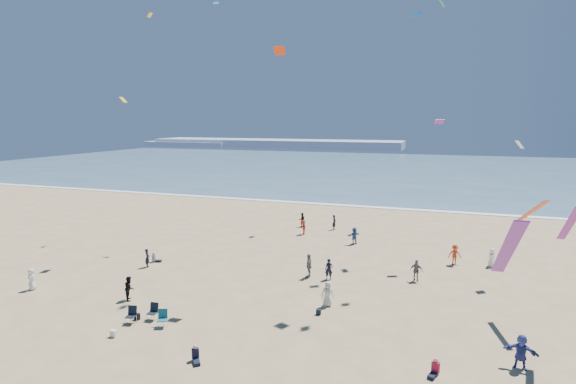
% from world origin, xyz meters
% --- Properties ---
extents(ocean, '(220.00, 100.00, 0.06)m').
position_xyz_m(ocean, '(0.00, 95.00, 0.03)').
color(ocean, '#476B84').
rests_on(ocean, ground).
extents(surf_line, '(220.00, 1.20, 0.08)m').
position_xyz_m(surf_line, '(0.00, 45.00, 0.04)').
color(surf_line, white).
rests_on(surf_line, ground).
extents(headland_far, '(110.00, 20.00, 3.20)m').
position_xyz_m(headland_far, '(-60.00, 170.00, 1.60)').
color(headland_far, '#7A8EA8').
rests_on(headland_far, ground).
extents(headland_near, '(40.00, 14.00, 2.00)m').
position_xyz_m(headland_near, '(-100.00, 165.00, 1.00)').
color(headland_near, '#7A8EA8').
rests_on(headland_near, ground).
extents(standing_flyers, '(31.90, 34.51, 1.83)m').
position_xyz_m(standing_flyers, '(2.88, 16.96, 0.81)').
color(standing_flyers, black).
rests_on(standing_flyers, ground).
extents(seated_group, '(23.49, 22.23, 0.84)m').
position_xyz_m(seated_group, '(0.75, 3.40, 0.42)').
color(seated_group, silver).
rests_on(seated_group, ground).
extents(chair_cluster, '(2.75, 1.48, 1.00)m').
position_xyz_m(chair_cluster, '(-5.69, 5.34, 0.50)').
color(chair_cluster, black).
rests_on(chair_cluster, ground).
extents(white_tote, '(0.35, 0.20, 0.40)m').
position_xyz_m(white_tote, '(-6.51, 3.34, 0.20)').
color(white_tote, white).
rests_on(white_tote, ground).
extents(black_backpack, '(0.30, 0.22, 0.38)m').
position_xyz_m(black_backpack, '(-6.66, 5.56, 0.19)').
color(black_backpack, black).
rests_on(black_backpack, ground).
extents(navy_bag, '(0.28, 0.18, 0.34)m').
position_xyz_m(navy_bag, '(3.37, 9.73, 0.17)').
color(navy_bag, black).
rests_on(navy_bag, ground).
extents(kites_aloft, '(44.39, 42.38, 29.81)m').
position_xyz_m(kites_aloft, '(9.19, 13.28, 14.05)').
color(kites_aloft, green).
rests_on(kites_aloft, ground).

